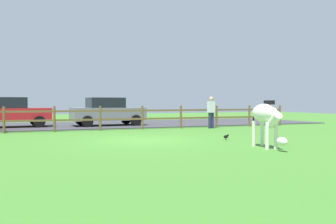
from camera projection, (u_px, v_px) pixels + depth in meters
The scene contains 8 objects.
ground_plane at pixel (143, 140), 13.14m from camera, with size 60.00×60.00×0.00m, color #3D7528.
parking_asphalt at pixel (94, 125), 21.77m from camera, with size 28.00×7.40×0.05m, color #38383D.
paddock_fence at pixel (100, 116), 17.57m from camera, with size 21.11×0.11×1.18m.
zebra at pixel (266, 117), 10.93m from camera, with size 0.62×1.93×1.41m.
crow_on_grass at pixel (226, 137), 13.23m from camera, with size 0.21×0.10×0.20m.
parked_car_grey at pixel (107, 111), 20.68m from camera, with size 4.09×2.06×1.56m.
parked_car_red at pixel (9, 112), 19.20m from camera, with size 4.13×2.15×1.56m.
visitor_near_fence at pixel (211, 111), 19.10m from camera, with size 0.38×0.26×1.64m.
Camera 1 is at (-4.03, -12.50, 1.36)m, focal length 39.49 mm.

